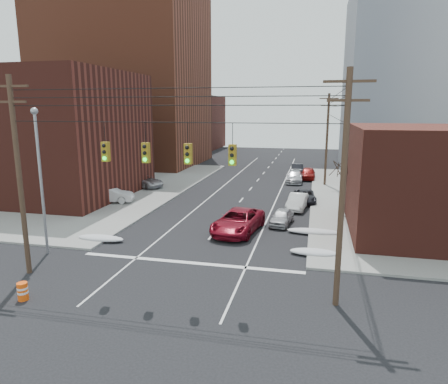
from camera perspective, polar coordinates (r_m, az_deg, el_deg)
The scene contains 28 objects.
ground at distance 19.40m, azimuth -11.13°, elevation -16.90°, with size 160.00×160.00×0.00m, color black.
sidewalk_nw at distance 55.28m, azimuth -25.57°, elevation 1.13°, with size 40.00×40.00×0.15m, color gray.
building_brick_tall at distance 70.94m, azimuth -13.79°, elevation 16.18°, with size 24.00×20.00×30.00m, color brown.
building_brick_near at distance 47.57m, azimuth -25.23°, elevation 7.42°, with size 20.00×16.00×13.00m, color #501F18.
building_brick_far at distance 95.46m, azimuth -7.56°, elevation 9.81°, with size 22.00×18.00×12.00m, color #501F18.
building_office at distance 61.33m, azimuth 27.69°, elevation 13.58°, with size 22.00×20.00×25.00m, color gray.
building_glass at distance 87.09m, azimuth 24.60°, elevation 11.96°, with size 20.00×18.00×22.00m, color gray.
utility_pole_left at distance 24.48m, azimuth -27.25°, elevation 2.37°, with size 2.20×0.28×11.00m.
utility_pole_right at distance 18.81m, azimuth 16.60°, elevation 0.71°, with size 2.20×0.28×11.00m.
utility_pole_far at distance 49.58m, azimuth 14.50°, elevation 7.47°, with size 2.20×0.28×11.00m.
traffic_signals at distance 19.85m, azimuth -8.22°, elevation 5.69°, with size 17.00×0.42×2.02m.
street_light at distance 27.44m, azimuth -24.81°, elevation 2.97°, with size 0.44×0.44×9.32m.
bare_tree at distance 36.19m, azimuth 16.43°, elevation 0.32°, with size 2.09×2.20×4.93m.
snow_nw at distance 29.88m, azimuth -17.20°, elevation -6.32°, with size 3.50×1.08×0.42m, color silver.
snow_ne at distance 26.53m, azimuth 12.67°, elevation -8.39°, with size 3.00×1.08×0.42m, color silver.
snow_east_far at distance 30.80m, azimuth 12.74°, elevation -5.53°, with size 4.00×1.08×0.42m, color silver.
red_pickup at distance 30.39m, azimuth 2.03°, elevation -4.20°, with size 2.85×6.18×1.72m, color maroon.
parked_car_a at distance 32.72m, azimuth 8.24°, elevation -3.55°, with size 1.50×3.73×1.27m, color #AFAEB3.
parked_car_b at distance 37.87m, azimuth 10.43°, elevation -1.37°, with size 1.52×4.37×1.44m, color white.
parked_car_c at distance 40.84m, azimuth 11.48°, elevation -0.61°, with size 2.03×4.39×1.22m, color black.
parked_car_d at distance 51.51m, azimuth 10.06°, elevation 2.14°, with size 2.03×5.00×1.45m, color #B2B2B7.
parked_car_e at distance 54.26m, azimuth 11.91°, elevation 2.61°, with size 1.83×4.55×1.55m, color maroon.
parked_car_f at distance 57.93m, azimuth 10.42°, elevation 3.21°, with size 1.56×4.47×1.47m, color black.
lot_car_a at distance 40.86m, azimuth -16.03°, elevation -0.40°, with size 1.61×4.62×1.52m, color silver.
lot_car_b at distance 47.88m, azimuth -11.32°, elevation 1.51°, with size 2.31×5.00×1.39m, color #B7B7BC.
lot_car_c at distance 48.85m, azimuth -18.15°, elevation 1.27°, with size 1.77×4.35×1.26m, color black.
lot_car_d at distance 46.20m, azimuth -18.89°, elevation 0.80°, with size 1.79×4.45×1.52m, color #ADAEB2.
construction_barrel at distance 22.49m, azimuth -26.82°, elevation -12.53°, with size 0.67×0.67×0.89m.
Camera 1 is at (7.22, -15.44, 9.26)m, focal length 32.00 mm.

